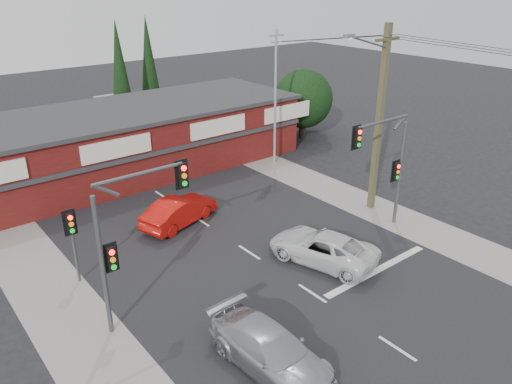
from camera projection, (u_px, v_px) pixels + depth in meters
ground at (297, 283)px, 21.36m from camera, size 120.00×120.00×0.00m
road_strip at (229, 239)px, 24.94m from camera, size 14.00×70.00×0.01m
verge_left at (57, 303)px, 20.07m from camera, size 3.00×70.00×0.02m
verge_right at (344, 196)px, 29.80m from camera, size 3.00×70.00×0.02m
stop_line at (377, 270)px, 22.28m from camera, size 6.50×0.35×0.01m
white_suv at (322, 247)px, 22.77m from camera, size 3.66×5.52×1.41m
silver_suv at (271, 350)px, 16.50m from camera, size 2.27×5.07×1.44m
red_sedan at (179, 211)px, 26.20m from camera, size 4.76×2.84×1.48m
lane_dashes at (312, 293)px, 20.68m from camera, size 0.12×35.70×0.01m
shop_building at (107, 144)px, 32.10m from camera, size 27.30×8.40×4.22m
tree_cluster at (301, 101)px, 39.66m from camera, size 5.90×5.10×5.50m
conifer_near at (120, 69)px, 38.35m from camera, size 1.80×1.80×9.25m
conifer_far at (149, 61)px, 41.79m from camera, size 1.80×1.80×9.25m
traffic_mast_left at (128, 229)px, 17.55m from camera, size 3.77×0.27×5.97m
traffic_mast_right at (388, 157)px, 24.43m from camera, size 3.96×0.27×5.97m
pedestal_signal at (72, 232)px, 20.58m from camera, size 0.55×0.27×3.38m
utility_pole at (378, 115)px, 26.13m from camera, size 4.38×0.59×10.00m
steel_pole at (275, 96)px, 33.22m from camera, size 1.20×0.16×9.00m
power_lines at (493, 56)px, 20.82m from camera, size 2.01×29.00×1.22m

